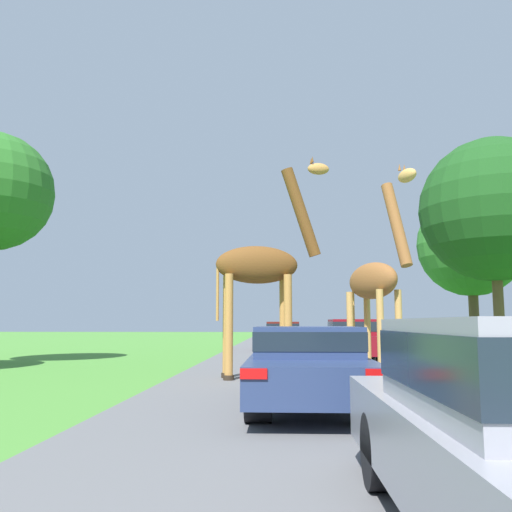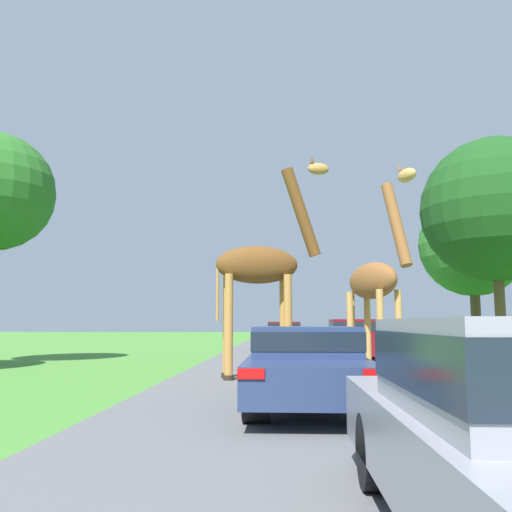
{
  "view_description": "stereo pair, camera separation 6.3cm",
  "coord_description": "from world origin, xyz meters",
  "px_view_note": "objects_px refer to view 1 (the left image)",
  "views": [
    {
      "loc": [
        -0.77,
        0.91,
        1.33
      ],
      "look_at": [
        -1.36,
        14.16,
        2.97
      ],
      "focal_mm": 38.0,
      "sensor_mm": 36.0,
      "label": 1
    },
    {
      "loc": [
        -0.7,
        0.91,
        1.33
      ],
      "look_at": [
        -1.36,
        14.16,
        2.97
      ],
      "focal_mm": 38.0,
      "sensor_mm": 36.0,
      "label": 2
    }
  ],
  "objects_px": {
    "giraffe_companion": "(376,282)",
    "tree_left_edge": "(493,210)",
    "tree_mid_field": "(471,244)",
    "car_queue_right": "(283,335)",
    "car_queue_left": "(354,339)",
    "car_far_ahead": "(307,363)",
    "giraffe_near_road": "(263,271)"
  },
  "relations": [
    {
      "from": "car_queue_left",
      "to": "car_far_ahead",
      "type": "xyz_separation_m",
      "value": [
        -2.18,
        -10.59,
        -0.08
      ]
    },
    {
      "from": "giraffe_companion",
      "to": "car_queue_right",
      "type": "height_order",
      "value": "giraffe_companion"
    },
    {
      "from": "giraffe_companion",
      "to": "tree_mid_field",
      "type": "bearing_deg",
      "value": -141.24
    },
    {
      "from": "giraffe_companion",
      "to": "tree_mid_field",
      "type": "xyz_separation_m",
      "value": [
        7.94,
        16.3,
        3.21
      ]
    },
    {
      "from": "car_far_ahead",
      "to": "tree_mid_field",
      "type": "xyz_separation_m",
      "value": [
        9.77,
        20.27,
        4.8
      ]
    },
    {
      "from": "giraffe_companion",
      "to": "tree_left_edge",
      "type": "relative_size",
      "value": 0.57
    },
    {
      "from": "car_queue_right",
      "to": "car_far_ahead",
      "type": "xyz_separation_m",
      "value": [
        0.31,
        -18.08,
        -0.04
      ]
    },
    {
      "from": "car_queue_right",
      "to": "tree_left_edge",
      "type": "xyz_separation_m",
      "value": [
        8.15,
        -5.98,
        4.94
      ]
    },
    {
      "from": "car_far_ahead",
      "to": "tree_left_edge",
      "type": "bearing_deg",
      "value": 57.04
    },
    {
      "from": "car_queue_right",
      "to": "tree_mid_field",
      "type": "height_order",
      "value": "tree_mid_field"
    },
    {
      "from": "giraffe_near_road",
      "to": "giraffe_companion",
      "type": "xyz_separation_m",
      "value": [
        2.68,
        -0.45,
        -0.32
      ]
    },
    {
      "from": "car_queue_right",
      "to": "car_queue_left",
      "type": "relative_size",
      "value": 1.04
    },
    {
      "from": "car_queue_left",
      "to": "tree_left_edge",
      "type": "distance_m",
      "value": 7.64
    },
    {
      "from": "giraffe_near_road",
      "to": "tree_mid_field",
      "type": "relative_size",
      "value": 0.67
    },
    {
      "from": "tree_mid_field",
      "to": "car_far_ahead",
      "type": "bearing_deg",
      "value": -115.75
    },
    {
      "from": "tree_left_edge",
      "to": "tree_mid_field",
      "type": "distance_m",
      "value": 8.39
    },
    {
      "from": "giraffe_companion",
      "to": "tree_mid_field",
      "type": "relative_size",
      "value": 0.58
    },
    {
      "from": "giraffe_near_road",
      "to": "car_far_ahead",
      "type": "relative_size",
      "value": 1.19
    },
    {
      "from": "tree_left_edge",
      "to": "giraffe_near_road",
      "type": "bearing_deg",
      "value": -138.51
    },
    {
      "from": "giraffe_companion",
      "to": "car_queue_left",
      "type": "distance_m",
      "value": 6.8
    },
    {
      "from": "car_queue_right",
      "to": "car_far_ahead",
      "type": "bearing_deg",
      "value": -89.03
    },
    {
      "from": "car_far_ahead",
      "to": "tree_mid_field",
      "type": "bearing_deg",
      "value": 64.25
    },
    {
      "from": "giraffe_companion",
      "to": "car_queue_left",
      "type": "height_order",
      "value": "giraffe_companion"
    },
    {
      "from": "car_queue_right",
      "to": "tree_mid_field",
      "type": "xyz_separation_m",
      "value": [
        10.08,
        2.19,
        4.76
      ]
    },
    {
      "from": "car_queue_left",
      "to": "tree_mid_field",
      "type": "bearing_deg",
      "value": 51.87
    },
    {
      "from": "car_queue_right",
      "to": "giraffe_companion",
      "type": "bearing_deg",
      "value": -81.37
    },
    {
      "from": "giraffe_companion",
      "to": "car_queue_left",
      "type": "relative_size",
      "value": 1.06
    },
    {
      "from": "car_queue_right",
      "to": "car_queue_left",
      "type": "distance_m",
      "value": 7.89
    },
    {
      "from": "car_queue_right",
      "to": "giraffe_near_road",
      "type": "bearing_deg",
      "value": -92.24
    },
    {
      "from": "tree_left_edge",
      "to": "car_queue_right",
      "type": "bearing_deg",
      "value": 143.75
    },
    {
      "from": "tree_mid_field",
      "to": "car_queue_right",
      "type": "bearing_deg",
      "value": -167.76
    },
    {
      "from": "car_queue_right",
      "to": "car_queue_left",
      "type": "bearing_deg",
      "value": -71.62
    }
  ]
}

